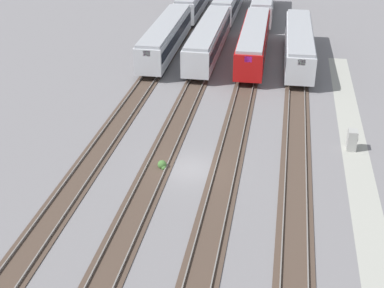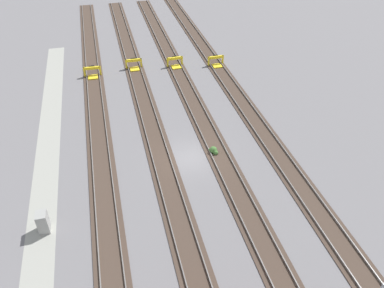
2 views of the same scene
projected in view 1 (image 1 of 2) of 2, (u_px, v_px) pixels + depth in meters
The scene contains 15 objects.
ground_plane at pixel (191, 169), 38.27m from camera, with size 400.00×400.00×0.00m, color slate.
service_walkway at pixel (361, 185), 36.42m from camera, with size 54.00×2.00×0.01m, color #9E9E93.
rail_track_nearest at pixel (296, 178), 37.09m from camera, with size 90.00×2.23×0.21m.
rail_track_near_inner at pixel (225, 172), 37.86m from camera, with size 90.00×2.24×0.21m.
rail_track_middle at pixel (157, 166), 38.63m from camera, with size 90.00×2.24×0.21m.
rail_track_far_inner at pixel (92, 160), 39.40m from camera, with size 90.00×2.23×0.21m.
subway_car_front_row_leftmost at pixel (208, 39), 59.41m from camera, with size 18.01×2.89×3.70m.
subway_car_front_row_left_inner at pixel (299, 44), 57.87m from camera, with size 18.06×3.20×3.70m.
subway_car_front_row_centre at pixel (254, 42), 58.63m from camera, with size 18.04×3.07×3.70m.
subway_car_front_row_right_inner at pixel (194, 0), 76.74m from camera, with size 18.03×3.04×3.70m.
subway_car_front_row_rightmost at pixel (229, 1), 75.89m from camera, with size 18.02×2.98×3.70m.
subway_car_back_row_leftmost at pixel (264, 2), 75.18m from camera, with size 18.04×3.09×3.70m.
subway_car_back_row_centre at pixel (166, 37), 60.18m from camera, with size 18.04×3.10×3.70m.
electrical_cabinet at pixel (352, 140), 40.56m from camera, with size 0.90×0.73×1.60m.
weed_clump at pixel (162, 165), 38.35m from camera, with size 0.92×0.70×0.64m.
Camera 1 is at (-32.47, -5.91, 19.45)m, focal length 50.00 mm.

